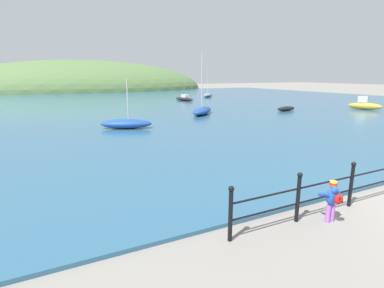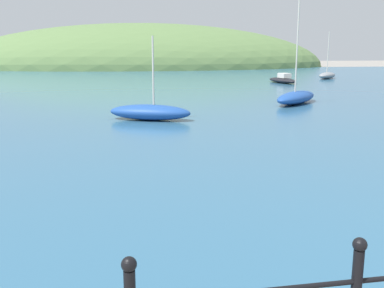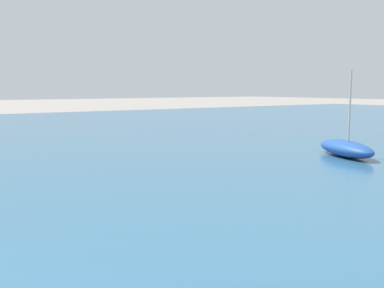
{
  "view_description": "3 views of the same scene",
  "coord_description": "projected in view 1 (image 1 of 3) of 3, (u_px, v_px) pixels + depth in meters",
  "views": [
    {
      "loc": [
        -8.83,
        -3.16,
        3.37
      ],
      "look_at": [
        -4.04,
        6.32,
        0.91
      ],
      "focal_mm": 28.0,
      "sensor_mm": 36.0,
      "label": 1
    },
    {
      "loc": [
        -5.7,
        -1.6,
        2.71
      ],
      "look_at": [
        -4.14,
        6.76,
        0.91
      ],
      "focal_mm": 42.0,
      "sensor_mm": 36.0,
      "label": 2
    },
    {
      "loc": [
        5.73,
        1.29,
        2.55
      ],
      "look_at": [
        -2.91,
        7.41,
        1.24
      ],
      "focal_mm": 42.0,
      "sensor_mm": 36.0,
      "label": 3
    }
  ],
  "objects": [
    {
      "name": "boat_far_right",
      "position": [
        202.0,
        111.0,
        25.3
      ],
      "size": [
        3.6,
        3.7,
        5.02
      ],
      "color": "#1E4793",
      "rests_on": "water"
    },
    {
      "name": "boat_red_dinghy",
      "position": [
        365.0,
        105.0,
        28.7
      ],
      "size": [
        1.81,
        3.02,
        1.26
      ],
      "color": "gold",
      "rests_on": "water"
    },
    {
      "name": "boat_nearest_quay",
      "position": [
        126.0,
        124.0,
        18.62
      ],
      "size": [
        3.31,
        2.25,
        3.09
      ],
      "color": "#1E4793",
      "rests_on": "water"
    },
    {
      "name": "boat_mid_harbor",
      "position": [
        208.0,
        95.0,
        45.03
      ],
      "size": [
        3.04,
        3.05,
        4.14
      ],
      "color": "gray",
      "rests_on": "water"
    },
    {
      "name": "water",
      "position": [
        124.0,
        104.0,
        35.2
      ],
      "size": [
        80.0,
        60.0,
        0.1
      ],
      "primitive_type": "cube",
      "color": "#2D5B7A",
      "rests_on": "ground"
    },
    {
      "name": "far_hillside",
      "position": [
        83.0,
        90.0,
        67.11
      ],
      "size": [
        56.58,
        31.12,
        13.14
      ],
      "color": "#567542",
      "rests_on": "ground"
    },
    {
      "name": "boat_white_sailboat",
      "position": [
        184.0,
        99.0,
        38.84
      ],
      "size": [
        1.61,
        3.93,
        0.77
      ],
      "color": "black",
      "rests_on": "water"
    },
    {
      "name": "boat_green_fishing",
      "position": [
        286.0,
        109.0,
        27.72
      ],
      "size": [
        2.35,
        1.03,
        0.42
      ],
      "color": "black",
      "rests_on": "water"
    },
    {
      "name": "child_in_coat",
      "position": [
        332.0,
        198.0,
        6.89
      ],
      "size": [
        0.4,
        0.55,
        1.0
      ],
      "color": "#AD66C6",
      "rests_on": "ground"
    }
  ]
}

